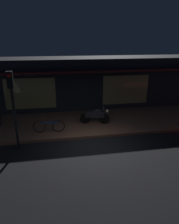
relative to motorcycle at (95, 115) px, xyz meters
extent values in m
plane|color=black|center=(-0.60, -2.61, -0.65)|extent=(60.00, 60.00, 0.00)
cube|color=brown|center=(-0.60, 0.39, -0.57)|extent=(18.00, 4.00, 0.15)
cube|color=black|center=(-0.60, 3.79, 1.15)|extent=(18.00, 2.80, 3.60)
cube|color=olive|center=(-3.80, 2.37, 0.85)|extent=(3.20, 0.04, 2.00)
cube|color=olive|center=(2.60, 2.37, 0.85)|extent=(3.20, 0.04, 2.00)
cube|color=#591919|center=(-0.60, 2.14, 2.20)|extent=(16.20, 0.50, 0.12)
cylinder|color=black|center=(-0.57, 0.12, -0.20)|extent=(0.61, 0.24, 0.60)
cylinder|color=black|center=(0.50, -0.11, -0.20)|extent=(0.61, 0.24, 0.60)
cube|color=black|center=(-0.03, 0.01, 0.08)|extent=(1.13, 0.51, 0.36)
ellipsoid|color=black|center=(0.11, -0.02, 0.28)|extent=(0.48, 0.33, 0.20)
sphere|color=#F9EDB7|center=(0.67, -0.15, 0.28)|extent=(0.18, 0.18, 0.18)
cylinder|color=gray|center=(0.47, -0.10, 0.45)|extent=(0.15, 0.54, 0.03)
torus|color=black|center=(-3.14, -0.74, -0.17)|extent=(0.66, 0.09, 0.66)
torus|color=black|center=(-2.14, -0.82, -0.17)|extent=(0.66, 0.09, 0.66)
cube|color=#1E478C|center=(-2.64, -0.78, 0.05)|extent=(0.90, 0.11, 0.06)
cube|color=brown|center=(-2.89, -0.76, 0.32)|extent=(0.21, 0.10, 0.06)
cylinder|color=#1E478C|center=(-2.22, -0.82, 0.40)|extent=(0.06, 0.42, 0.02)
cylinder|color=black|center=(-4.03, -2.09, 1.15)|extent=(0.12, 0.12, 3.60)
cube|color=black|center=(-4.03, -2.09, 2.60)|extent=(0.24, 0.24, 0.70)
sphere|color=red|center=(-4.03, -2.22, 2.80)|extent=(0.16, 0.16, 0.16)
camera|label=1|loc=(-2.21, -11.00, 4.23)|focal=33.12mm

